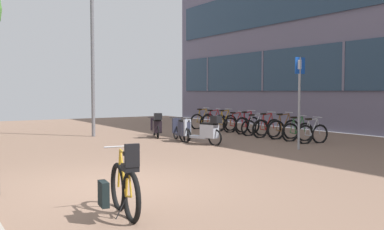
{
  "coord_description": "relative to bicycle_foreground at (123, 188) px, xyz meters",
  "views": [
    {
      "loc": [
        -3.13,
        -7.7,
        1.78
      ],
      "look_at": [
        1.91,
        0.34,
        1.26
      ],
      "focal_mm": 40.82,
      "sensor_mm": 36.0,
      "label": 1
    }
  ],
  "objects": [
    {
      "name": "bicycle_rack_00",
      "position": [
        8.88,
        4.6,
        -0.07
      ],
      "size": [
        1.3,
        0.48,
        0.94
      ],
      "color": "black",
      "rests_on": "ground"
    },
    {
      "name": "parking_sign",
      "position": [
        7.35,
        3.74,
        1.32
      ],
      "size": [
        0.4,
        0.07,
        2.8
      ],
      "color": "gray",
      "rests_on": "ground"
    },
    {
      "name": "ground",
      "position": [
        2.12,
        1.97,
        -0.42
      ],
      "size": [
        21.0,
        40.0,
        0.13
      ],
      "color": "#292B33"
    },
    {
      "name": "bicycle_rack_01",
      "position": [
        8.96,
        5.36,
        -0.06
      ],
      "size": [
        1.29,
        0.47,
        0.95
      ],
      "color": "black",
      "rests_on": "ground"
    },
    {
      "name": "bicycle_rack_03",
      "position": [
        8.88,
        6.88,
        -0.04
      ],
      "size": [
        1.41,
        0.48,
        1.02
      ],
      "color": "black",
      "rests_on": "ground"
    },
    {
      "name": "bicycle_rack_09",
      "position": [
        8.93,
        11.44,
        -0.03
      ],
      "size": [
        1.42,
        0.48,
        1.03
      ],
      "color": "black",
      "rests_on": "ground"
    },
    {
      "name": "bicycle_foreground",
      "position": [
        0.0,
        0.0,
        0.0
      ],
      "size": [
        0.74,
        1.41,
        1.1
      ],
      "color": "black",
      "rests_on": "ground"
    },
    {
      "name": "bicycle_rack_05",
      "position": [
        9.16,
        8.4,
        -0.04
      ],
      "size": [
        1.43,
        0.48,
        1.02
      ],
      "color": "black",
      "rests_on": "ground"
    },
    {
      "name": "bicycle_rack_02",
      "position": [
        9.02,
        6.12,
        -0.03
      ],
      "size": [
        1.42,
        0.48,
        1.03
      ],
      "color": "black",
      "rests_on": "ground"
    },
    {
      "name": "scooter_mid",
      "position": [
        5.63,
        6.33,
        0.06
      ],
      "size": [
        0.79,
        1.85,
        1.0
      ],
      "color": "black",
      "rests_on": "ground"
    },
    {
      "name": "bicycle_rack_04",
      "position": [
        8.94,
        7.64,
        -0.07
      ],
      "size": [
        1.26,
        0.47,
        0.93
      ],
      "color": "black",
      "rests_on": "ground"
    },
    {
      "name": "lamp_post",
      "position": [
        3.35,
        10.77,
        3.19
      ],
      "size": [
        0.2,
        0.52,
        6.52
      ],
      "color": "slate",
      "rests_on": "ground"
    },
    {
      "name": "bicycle_rack_08",
      "position": [
        9.04,
        10.68,
        -0.04
      ],
      "size": [
        1.38,
        0.47,
        1.01
      ],
      "color": "black",
      "rests_on": "ground"
    },
    {
      "name": "bicycle_rack_07",
      "position": [
        9.11,
        9.92,
        -0.04
      ],
      "size": [
        1.42,
        0.48,
        1.03
      ],
      "color": "black",
      "rests_on": "ground"
    },
    {
      "name": "scooter_far",
      "position": [
        5.27,
        9.11,
        0.05
      ],
      "size": [
        0.87,
        1.64,
        0.98
      ],
      "color": "black",
      "rests_on": "ground"
    },
    {
      "name": "bicycle_rack_06",
      "position": [
        9.16,
        9.16,
        -0.06
      ],
      "size": [
        1.27,
        0.47,
        0.95
      ],
      "color": "black",
      "rests_on": "ground"
    },
    {
      "name": "scooter_near",
      "position": [
        5.47,
        7.53,
        0.02
      ],
      "size": [
        0.69,
        1.75,
        0.84
      ],
      "color": "black",
      "rests_on": "ground"
    }
  ]
}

